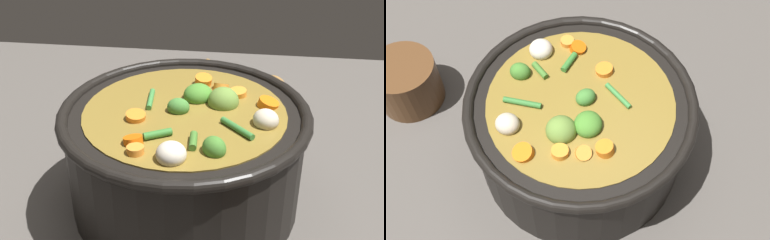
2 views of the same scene
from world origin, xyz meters
The scene contains 3 objects.
ground_plane centered at (0.00, 0.00, 0.00)m, with size 1.10×1.10×0.00m, color #514C47.
cooking_pot centered at (0.00, 0.00, 0.08)m, with size 0.33×0.33×0.17m.
small_saucepan centered at (-0.26, -0.19, 0.04)m, with size 0.15×0.18×0.08m.
Camera 2 is at (0.33, -0.22, 0.71)m, focal length 46.21 mm.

